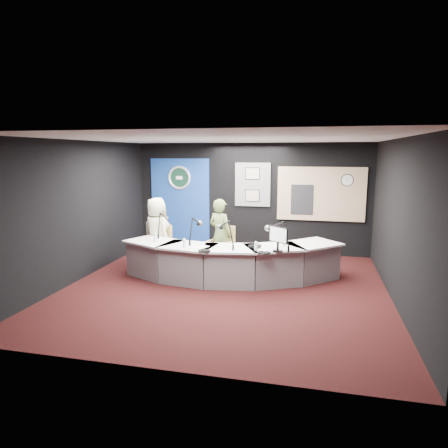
% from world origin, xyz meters
% --- Properties ---
extents(ground, '(6.00, 6.00, 0.00)m').
position_xyz_m(ground, '(0.00, 0.00, 0.00)').
color(ground, black).
rests_on(ground, ground).
extents(ceiling, '(6.00, 6.00, 0.02)m').
position_xyz_m(ceiling, '(0.00, 0.00, 2.80)').
color(ceiling, silver).
rests_on(ceiling, ground).
extents(wall_back, '(6.00, 0.02, 2.80)m').
position_xyz_m(wall_back, '(0.00, 3.00, 1.40)').
color(wall_back, black).
rests_on(wall_back, ground).
extents(wall_front, '(6.00, 0.02, 2.80)m').
position_xyz_m(wall_front, '(0.00, -3.00, 1.40)').
color(wall_front, black).
rests_on(wall_front, ground).
extents(wall_left, '(0.02, 6.00, 2.80)m').
position_xyz_m(wall_left, '(-3.00, 0.00, 1.40)').
color(wall_left, black).
rests_on(wall_left, ground).
extents(wall_right, '(0.02, 6.00, 2.80)m').
position_xyz_m(wall_right, '(3.00, 0.00, 1.40)').
color(wall_right, black).
rests_on(wall_right, ground).
extents(broadcast_desk, '(4.50, 1.90, 0.75)m').
position_xyz_m(broadcast_desk, '(-0.05, 0.55, 0.38)').
color(broadcast_desk, silver).
rests_on(broadcast_desk, ground).
extents(backdrop_panel, '(1.60, 0.05, 2.30)m').
position_xyz_m(backdrop_panel, '(-1.90, 2.97, 1.25)').
color(backdrop_panel, navy).
rests_on(backdrop_panel, wall_back).
extents(agency_seal, '(0.63, 0.07, 0.63)m').
position_xyz_m(agency_seal, '(-1.90, 2.93, 1.90)').
color(agency_seal, silver).
rests_on(agency_seal, backdrop_panel).
extents(seal_center, '(0.48, 0.01, 0.48)m').
position_xyz_m(seal_center, '(-1.90, 2.94, 1.90)').
color(seal_center, black).
rests_on(seal_center, backdrop_panel).
extents(pinboard, '(0.90, 0.04, 1.10)m').
position_xyz_m(pinboard, '(0.05, 2.97, 1.75)').
color(pinboard, slate).
rests_on(pinboard, wall_back).
extents(framed_photo_upper, '(0.34, 0.02, 0.27)m').
position_xyz_m(framed_photo_upper, '(0.05, 2.94, 2.03)').
color(framed_photo_upper, gray).
rests_on(framed_photo_upper, pinboard).
extents(framed_photo_lower, '(0.34, 0.02, 0.27)m').
position_xyz_m(framed_photo_lower, '(0.05, 2.94, 1.47)').
color(framed_photo_lower, gray).
rests_on(framed_photo_lower, pinboard).
extents(booth_window_frame, '(2.12, 0.06, 1.32)m').
position_xyz_m(booth_window_frame, '(1.75, 2.97, 1.55)').
color(booth_window_frame, tan).
rests_on(booth_window_frame, wall_back).
extents(booth_glow, '(2.00, 0.02, 1.20)m').
position_xyz_m(booth_glow, '(1.75, 2.96, 1.55)').
color(booth_glow, '#FFC9A1').
rests_on(booth_glow, booth_window_frame).
extents(equipment_rack, '(0.55, 0.02, 0.75)m').
position_xyz_m(equipment_rack, '(1.30, 2.94, 1.40)').
color(equipment_rack, black).
rests_on(equipment_rack, booth_window_frame).
extents(wall_clock, '(0.28, 0.01, 0.28)m').
position_xyz_m(wall_clock, '(2.35, 2.94, 1.90)').
color(wall_clock, white).
rests_on(wall_clock, booth_window_frame).
extents(armchair_left, '(0.80, 0.80, 1.04)m').
position_xyz_m(armchair_left, '(-1.80, 1.08, 0.52)').
color(armchair_left, tan).
rests_on(armchair_left, ground).
extents(armchair_right, '(0.63, 0.63, 0.87)m').
position_xyz_m(armchair_right, '(-0.38, 1.20, 0.44)').
color(armchair_right, tan).
rests_on(armchair_right, ground).
extents(draped_jacket, '(0.48, 0.35, 0.70)m').
position_xyz_m(draped_jacket, '(-1.95, 1.29, 0.62)').
color(draped_jacket, gray).
rests_on(draped_jacket, armchair_left).
extents(person_man, '(0.92, 0.84, 1.58)m').
position_xyz_m(person_man, '(-1.80, 1.08, 0.79)').
color(person_man, beige).
rests_on(person_man, ground).
extents(person_woman, '(0.68, 0.59, 1.57)m').
position_xyz_m(person_woman, '(-0.38, 1.20, 0.79)').
color(person_woman, '#5E733C').
rests_on(person_woman, ground).
extents(computer_monitor, '(0.32, 0.26, 0.27)m').
position_xyz_m(computer_monitor, '(0.98, 0.12, 1.07)').
color(computer_monitor, black).
rests_on(computer_monitor, broadcast_desk).
extents(desk_phone, '(0.24, 0.21, 0.05)m').
position_xyz_m(desk_phone, '(0.52, 0.34, 0.78)').
color(desk_phone, black).
rests_on(desk_phone, broadcast_desk).
extents(headphones_near, '(0.21, 0.21, 0.04)m').
position_xyz_m(headphones_near, '(0.75, -0.09, 0.77)').
color(headphones_near, black).
rests_on(headphones_near, broadcast_desk).
extents(headphones_far, '(0.22, 0.22, 0.04)m').
position_xyz_m(headphones_far, '(-0.34, -0.20, 0.77)').
color(headphones_far, black).
rests_on(headphones_far, broadcast_desk).
extents(paper_stack, '(0.28, 0.34, 0.00)m').
position_xyz_m(paper_stack, '(-1.69, 0.73, 0.75)').
color(paper_stack, white).
rests_on(paper_stack, broadcast_desk).
extents(notepad, '(0.29, 0.34, 0.00)m').
position_xyz_m(notepad, '(-0.50, 0.13, 0.75)').
color(notepad, white).
rests_on(notepad, broadcast_desk).
extents(boom_mic_a, '(0.18, 0.74, 0.60)m').
position_xyz_m(boom_mic_a, '(-1.62, 0.96, 1.05)').
color(boom_mic_a, black).
rests_on(boom_mic_a, broadcast_desk).
extents(boom_mic_b, '(0.16, 0.74, 0.60)m').
position_xyz_m(boom_mic_b, '(-0.74, 0.52, 1.05)').
color(boom_mic_b, black).
rests_on(boom_mic_b, broadcast_desk).
extents(boom_mic_c, '(0.51, 0.60, 0.60)m').
position_xyz_m(boom_mic_c, '(-0.04, 0.26, 1.05)').
color(boom_mic_c, black).
rests_on(boom_mic_c, broadcast_desk).
extents(boom_mic_d, '(0.57, 0.55, 0.60)m').
position_xyz_m(boom_mic_d, '(0.95, 0.38, 1.05)').
color(boom_mic_d, black).
rests_on(boom_mic_d, broadcast_desk).
extents(water_bottles, '(2.67, 0.63, 0.18)m').
position_xyz_m(water_bottles, '(-0.26, 0.31, 0.84)').
color(water_bottles, silver).
rests_on(water_bottles, broadcast_desk).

